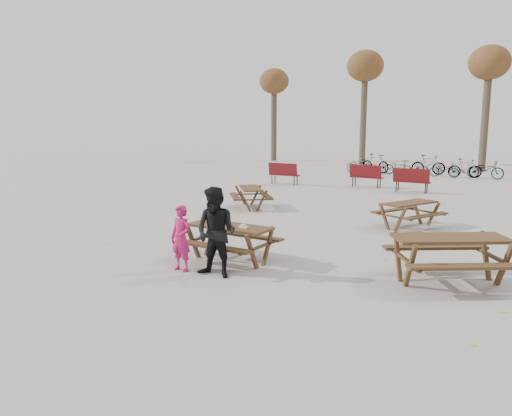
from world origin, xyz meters
The scene contains 14 objects.
ground centered at (0.00, 0.00, 0.00)m, with size 80.00×80.00×0.00m, color gray.
main_picnic_table centered at (0.00, 0.00, 0.59)m, with size 1.80×1.45×0.78m.
food_tray centered at (0.37, -0.04, 0.79)m, with size 0.18×0.11×0.04m, color white.
bread_roll centered at (0.37, -0.04, 0.83)m, with size 0.14×0.06×0.05m, color tan.
soda_bottle centered at (-0.31, -0.12, 0.85)m, with size 0.07×0.07×0.17m.
child centered at (-0.41, -1.06, 0.65)m, with size 0.48×0.31×1.31m, color #B7165B.
adult centered at (0.41, -0.99, 0.86)m, with size 0.83×0.65×1.72m, color black.
picnic_table_east centered at (4.18, 1.01, 0.43)m, with size 2.01×1.62×0.86m, color #392414, non-canonical shape.
picnic_table_north centered at (-3.36, 5.83, 0.35)m, with size 1.64×1.32×0.71m, color #392414, non-canonical shape.
picnic_table_far centered at (2.14, 5.53, 0.36)m, with size 1.66×1.34×0.72m, color #392414, non-canonical shape.
park_bench_row centered at (-0.64, 12.71, 0.52)m, with size 12.35×1.63×1.03m.
bicycle_row centered at (-1.42, 19.91, 0.49)m, with size 8.53×2.51×1.11m.
tree_row centered at (0.90, 25.15, 6.19)m, with size 32.17×3.52×8.26m.
fallen_leaves centered at (0.50, 2.50, 0.00)m, with size 11.00×11.00×0.01m, color gold, non-canonical shape.
Camera 1 is at (6.02, -8.24, 2.89)m, focal length 35.00 mm.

